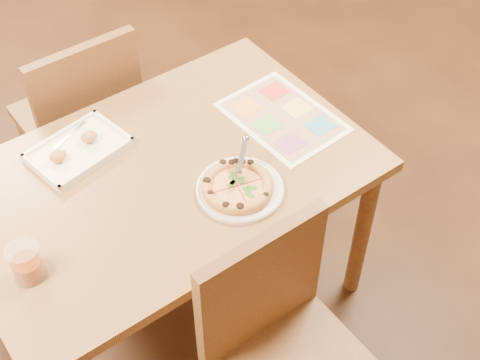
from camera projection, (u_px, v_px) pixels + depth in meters
dining_table at (165, 190)px, 2.18m from camera, size 1.30×0.85×0.72m
chair_near at (280, 331)px, 1.90m from camera, size 0.42×0.42×0.47m
chair_far at (83, 108)px, 2.56m from camera, size 0.42×0.42×0.47m
plate at (240, 189)px, 2.06m from camera, size 0.35×0.35×0.01m
pizza at (237, 187)px, 2.04m from camera, size 0.22×0.22×0.03m
pizza_cutter at (241, 161)px, 2.04m from camera, size 0.11×0.11×0.09m
appetizer_tray at (78, 150)px, 2.17m from camera, size 0.34×0.26×0.06m
glass_tumbler at (27, 264)px, 1.81m from camera, size 0.09×0.09×0.11m
menu at (282, 117)px, 2.29m from camera, size 0.31×0.42×0.00m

